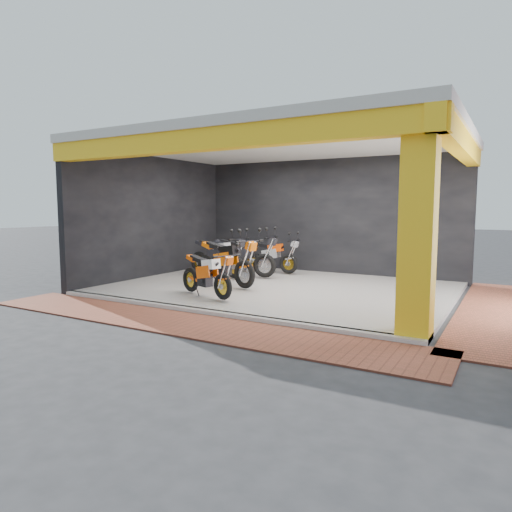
# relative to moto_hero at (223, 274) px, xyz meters

# --- Properties ---
(ground) EXTENTS (80.00, 80.00, 0.00)m
(ground) POSITION_rel_moto_hero_xyz_m (0.24, 0.16, -0.68)
(ground) COLOR #2D2D30
(ground) RESTS_ON ground
(showroom_floor) EXTENTS (8.00, 6.00, 0.10)m
(showroom_floor) POSITION_rel_moto_hero_xyz_m (0.24, 2.16, -0.63)
(showroom_floor) COLOR white
(showroom_floor) RESTS_ON ground
(showroom_ceiling) EXTENTS (8.40, 6.40, 0.20)m
(showroom_ceiling) POSITION_rel_moto_hero_xyz_m (0.24, 2.16, 2.92)
(showroom_ceiling) COLOR beige
(showroom_ceiling) RESTS_ON corner_column
(back_wall) EXTENTS (8.20, 0.20, 3.50)m
(back_wall) POSITION_rel_moto_hero_xyz_m (0.24, 5.26, 1.07)
(back_wall) COLOR black
(back_wall) RESTS_ON ground
(left_wall) EXTENTS (0.20, 6.20, 3.50)m
(left_wall) POSITION_rel_moto_hero_xyz_m (-3.86, 2.16, 1.07)
(left_wall) COLOR black
(left_wall) RESTS_ON ground
(corner_column) EXTENTS (0.50, 0.50, 3.50)m
(corner_column) POSITION_rel_moto_hero_xyz_m (3.99, -0.59, 1.07)
(corner_column) COLOR yellow
(corner_column) RESTS_ON ground
(header_beam_front) EXTENTS (8.40, 0.30, 0.40)m
(header_beam_front) POSITION_rel_moto_hero_xyz_m (0.24, -0.84, 2.62)
(header_beam_front) COLOR yellow
(header_beam_front) RESTS_ON corner_column
(header_beam_right) EXTENTS (0.30, 6.40, 0.40)m
(header_beam_right) POSITION_rel_moto_hero_xyz_m (4.24, 2.16, 2.62)
(header_beam_right) COLOR yellow
(header_beam_right) RESTS_ON corner_column
(floor_kerb) EXTENTS (8.00, 0.20, 0.10)m
(floor_kerb) POSITION_rel_moto_hero_xyz_m (0.24, -0.86, -0.63)
(floor_kerb) COLOR white
(floor_kerb) RESTS_ON ground
(paver_front) EXTENTS (9.00, 1.40, 0.03)m
(paver_front) POSITION_rel_moto_hero_xyz_m (0.24, -1.64, -0.66)
(paver_front) COLOR #984831
(paver_front) RESTS_ON ground
(paver_right) EXTENTS (1.40, 7.00, 0.03)m
(paver_right) POSITION_rel_moto_hero_xyz_m (5.04, 2.16, -0.66)
(paver_right) COLOR #984831
(paver_right) RESTS_ON ground
(moto_hero) EXTENTS (2.02, 1.29, 1.16)m
(moto_hero) POSITION_rel_moto_hero_xyz_m (0.00, 0.00, 0.00)
(moto_hero) COLOR #EC5409
(moto_hero) RESTS_ON showroom_floor
(moto_row_a) EXTENTS (2.29, 1.20, 1.33)m
(moto_row_a) POSITION_rel_moto_hero_xyz_m (-1.34, 2.56, 0.09)
(moto_row_a) COLOR black
(moto_row_a) RESTS_ON showroom_floor
(moto_row_b) EXTENTS (2.45, 1.48, 1.41)m
(moto_row_b) POSITION_rel_moto_hero_xyz_m (-0.30, 1.37, 0.12)
(moto_row_b) COLOR orange
(moto_row_b) RESTS_ON showroom_floor
(moto_row_c) EXTENTS (1.98, 0.77, 1.20)m
(moto_row_c) POSITION_rel_moto_hero_xyz_m (-0.47, 4.14, 0.02)
(moto_row_c) COLOR #9B9CA2
(moto_row_c) RESTS_ON showroom_floor
(moto_row_d) EXTENTS (2.31, 1.05, 1.37)m
(moto_row_d) POSITION_rel_moto_hero_xyz_m (-0.70, 3.10, 0.11)
(moto_row_d) COLOR black
(moto_row_d) RESTS_ON showroom_floor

